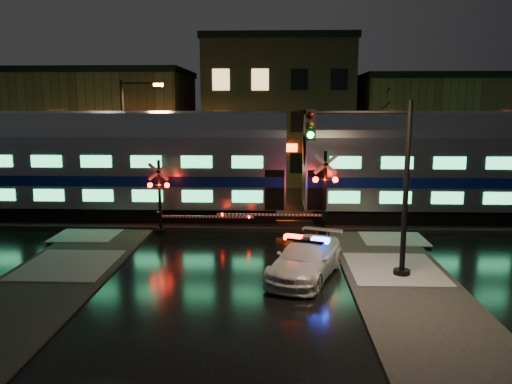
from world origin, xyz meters
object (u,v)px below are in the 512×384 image
(crossing_signal_left, at_px, (167,205))
(police_car, at_px, (306,259))
(crossing_signal_right, at_px, (318,202))
(traffic_light, at_px, (378,186))
(streetlight, at_px, (128,135))

(crossing_signal_left, bearing_deg, police_car, -42.20)
(crossing_signal_right, relative_size, traffic_light, 0.91)
(police_car, height_order, crossing_signal_right, crossing_signal_right)
(police_car, distance_m, crossing_signal_left, 8.97)
(traffic_light, bearing_deg, crossing_signal_right, 113.23)
(crossing_signal_left, relative_size, streetlight, 0.67)
(crossing_signal_right, height_order, streetlight, streetlight)
(crossing_signal_right, bearing_deg, streetlight, 149.42)
(police_car, xyz_separation_m, crossing_signal_right, (0.90, 6.01, 1.05))
(police_car, xyz_separation_m, crossing_signal_left, (-6.62, 6.00, 0.84))
(police_car, bearing_deg, traffic_light, 19.76)
(crossing_signal_right, relative_size, streetlight, 0.75)
(crossing_signal_right, relative_size, crossing_signal_left, 1.13)
(crossing_signal_right, xyz_separation_m, crossing_signal_left, (-7.52, -0.01, -0.21))
(police_car, relative_size, crossing_signal_right, 0.88)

